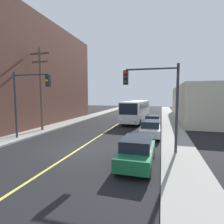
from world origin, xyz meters
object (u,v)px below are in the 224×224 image
(parked_car_black, at_px, (152,122))
(traffic_signal_left_corner, at_px, (29,93))
(city_bus, at_px, (137,110))
(parked_car_silver, at_px, (150,129))
(utility_pole_near, at_px, (41,85))
(traffic_signal_right_corner, at_px, (154,92))
(parked_car_green, at_px, (137,151))

(parked_car_black, height_order, traffic_signal_left_corner, traffic_signal_left_corner)
(city_bus, distance_m, parked_car_silver, 10.90)
(utility_pole_near, bearing_deg, parked_car_black, 22.99)
(parked_car_silver, xyz_separation_m, traffic_signal_right_corner, (0.45, -4.95, 3.46))
(traffic_signal_left_corner, bearing_deg, utility_pole_near, 113.17)
(traffic_signal_left_corner, bearing_deg, traffic_signal_right_corner, -4.27)
(city_bus, height_order, traffic_signal_left_corner, traffic_signal_left_corner)
(city_bus, height_order, traffic_signal_right_corner, traffic_signal_right_corner)
(parked_car_silver, bearing_deg, parked_car_green, -92.37)
(city_bus, xyz_separation_m, utility_pole_near, (-9.32, -10.67, 3.36))
(city_bus, xyz_separation_m, parked_car_silver, (2.76, -10.50, -0.98))
(city_bus, relative_size, parked_car_silver, 2.76)
(utility_pole_near, relative_size, traffic_signal_left_corner, 1.52)
(parked_car_green, bearing_deg, parked_car_silver, 87.63)
(utility_pole_near, relative_size, traffic_signal_right_corner, 1.52)
(parked_car_green, height_order, parked_car_silver, same)
(city_bus, xyz_separation_m, parked_car_green, (2.44, -18.07, -0.98))
(city_bus, relative_size, traffic_signal_left_corner, 2.04)
(city_bus, relative_size, traffic_signal_right_corner, 2.04)
(parked_car_green, distance_m, utility_pole_near, 14.56)
(parked_car_green, bearing_deg, traffic_signal_right_corner, 73.62)
(parked_car_black, bearing_deg, utility_pole_near, -157.01)
(parked_car_silver, relative_size, traffic_signal_right_corner, 0.74)
(city_bus, bearing_deg, parked_car_green, -82.29)
(city_bus, bearing_deg, traffic_signal_right_corner, -78.26)
(city_bus, relative_size, parked_car_green, 2.77)
(parked_car_green, height_order, parked_car_black, same)
(utility_pole_near, bearing_deg, parked_car_silver, 0.77)
(city_bus, bearing_deg, traffic_signal_left_corner, -117.45)
(utility_pole_near, distance_m, traffic_signal_left_corner, 4.42)
(traffic_signal_right_corner, bearing_deg, utility_pole_near, 159.07)
(parked_car_green, bearing_deg, utility_pole_near, 147.82)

